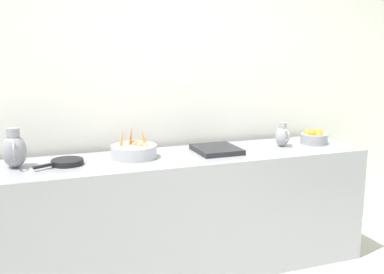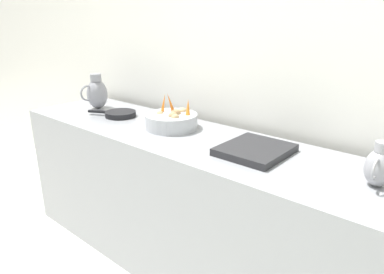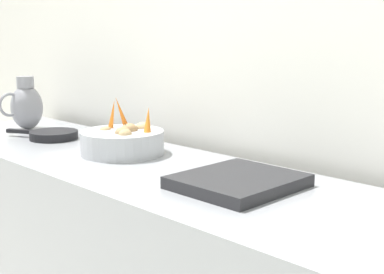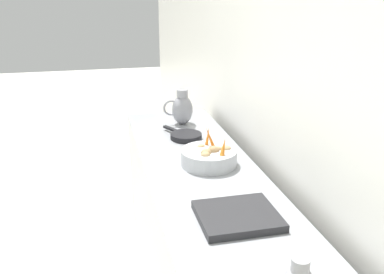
{
  "view_description": "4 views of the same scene",
  "coord_description": "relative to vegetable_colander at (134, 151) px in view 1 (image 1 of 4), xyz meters",
  "views": [
    {
      "loc": [
        1.43,
        -1.13,
        1.62
      ],
      "look_at": [
        -1.52,
        -0.03,
        0.99
      ],
      "focal_mm": 43.15,
      "sensor_mm": 36.0,
      "label": 1
    },
    {
      "loc": [
        -0.13,
        0.97,
        1.49
      ],
      "look_at": [
        -1.36,
        -0.08,
        0.94
      ],
      "focal_mm": 32.6,
      "sensor_mm": 36.0,
      "label": 2
    },
    {
      "loc": [
        -0.42,
        1.11,
        1.29
      ],
      "look_at": [
        -1.44,
        0.07,
        1.01
      ],
      "focal_mm": 48.73,
      "sensor_mm": 36.0,
      "label": 3
    },
    {
      "loc": [
        -0.99,
        1.68,
        1.82
      ],
      "look_at": [
        -1.47,
        -0.36,
        1.07
      ],
      "focal_mm": 39.95,
      "sensor_mm": 36.0,
      "label": 4
    }
  ],
  "objects": [
    {
      "name": "orange_bowl",
      "position": [
        0.03,
        1.43,
        0.0
      ],
      "size": [
        0.21,
        0.21,
        0.11
      ],
      "color": "gray",
      "rests_on": "prep_counter"
    },
    {
      "name": "metal_pitcher_tall",
      "position": [
        -0.0,
        -0.76,
        0.07
      ],
      "size": [
        0.21,
        0.15,
        0.25
      ],
      "color": "gray",
      "rests_on": "prep_counter"
    },
    {
      "name": "metal_pitcher_short",
      "position": [
        0.03,
        1.15,
        0.03
      ],
      "size": [
        0.15,
        0.11,
        0.18
      ],
      "color": "#939399",
      "rests_on": "prep_counter"
    },
    {
      "name": "tile_wall_left",
      "position": [
        -0.37,
        0.8,
        0.59
      ],
      "size": [
        0.1,
        9.13,
        3.0
      ],
      "primitive_type": "cube",
      "color": "white",
      "rests_on": "ground_plane"
    },
    {
      "name": "skillet_on_counter",
      "position": [
        0.04,
        -0.45,
        -0.03
      ],
      "size": [
        0.22,
        0.32,
        0.03
      ],
      "color": "black",
      "rests_on": "prep_counter"
    },
    {
      "name": "prep_counter",
      "position": [
        0.05,
        0.3,
        -0.48
      ],
      "size": [
        0.62,
        2.75,
        0.86
      ],
      "primitive_type": "cube",
      "color": "gray",
      "rests_on": "ground_plane"
    },
    {
      "name": "vegetable_colander",
      "position": [
        0.0,
        0.0,
        0.0
      ],
      "size": [
        0.31,
        0.31,
        0.22
      ],
      "color": "#ADAFB5",
      "rests_on": "prep_counter"
    },
    {
      "name": "counter_sink_basin",
      "position": [
        0.04,
        0.6,
        -0.03
      ],
      "size": [
        0.34,
        0.3,
        0.04
      ],
      "primitive_type": "cube",
      "color": "#232326",
      "rests_on": "prep_counter"
    }
  ]
}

